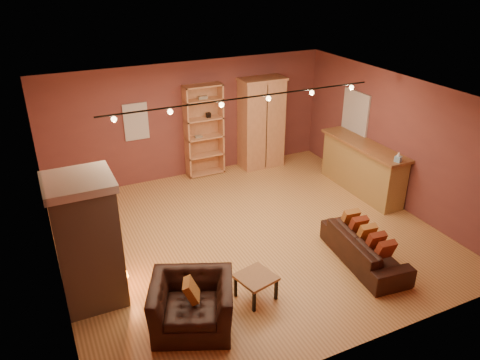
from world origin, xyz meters
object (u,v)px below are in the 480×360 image
armoire (261,123)px  coffee_table (256,279)px  loveseat (365,243)px  armchair (192,297)px  fireplace (88,241)px  bookcase (203,129)px  bar_counter (362,167)px

armoire → coffee_table: armoire is taller
loveseat → armchair: size_ratio=1.41×
fireplace → bookcase: (3.33, 3.73, 0.09)m
fireplace → bar_counter: 6.38m
armoire → armchair: 6.09m
bookcase → armchair: bookcase is taller
fireplace → bar_counter: bearing=11.2°
coffee_table → loveseat: bearing=1.3°
loveseat → coffee_table: (-2.20, -0.05, -0.03)m
fireplace → armoire: bearing=36.3°
bookcase → bar_counter: size_ratio=0.93×
bookcase → armchair: (-2.15, -5.00, -0.64)m
fireplace → coffee_table: size_ratio=3.18×
bar_counter → coffee_table: bar_counter is taller
bar_counter → armchair: size_ratio=1.76×
fireplace → bar_counter: size_ratio=0.87×
armoire → bar_counter: 2.77m
fireplace → bar_counter: fireplace is taller
bookcase → loveseat: bearing=-76.2°
bar_counter → bookcase: bearing=139.5°
armoire → bar_counter: bearing=-58.8°
armoire → coffee_table: bearing=-118.5°
armoire → loveseat: (-0.33, -4.61, -0.77)m
armoire → armchair: (-3.66, -4.83, -0.64)m
bookcase → armchair: 5.48m
bar_counter → loveseat: bar_counter is taller
bar_counter → coffee_table: bearing=-149.2°
fireplace → loveseat: size_ratio=1.08×
fireplace → coffee_table: 2.65m
bookcase → coffee_table: 5.01m
bookcase → loveseat: (1.17, -4.79, -0.76)m
bar_counter → loveseat: size_ratio=1.25×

